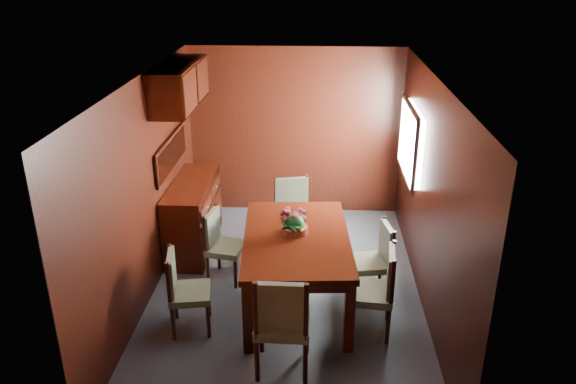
# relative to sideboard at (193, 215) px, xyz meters

# --- Properties ---
(ground) EXTENTS (4.50, 4.50, 0.00)m
(ground) POSITION_rel_sideboard_xyz_m (1.25, -1.00, -0.45)
(ground) COLOR #39424E
(ground) RESTS_ON ground
(room_shell) EXTENTS (3.06, 4.52, 2.41)m
(room_shell) POSITION_rel_sideboard_xyz_m (1.15, -0.67, 1.18)
(room_shell) COLOR black
(room_shell) RESTS_ON ground
(sideboard) EXTENTS (0.48, 1.40, 0.90)m
(sideboard) POSITION_rel_sideboard_xyz_m (0.00, 0.00, 0.00)
(sideboard) COLOR black
(sideboard) RESTS_ON ground
(dining_table) EXTENTS (1.21, 1.82, 0.82)m
(dining_table) POSITION_rel_sideboard_xyz_m (1.37, -1.23, 0.26)
(dining_table) COLOR black
(dining_table) RESTS_ON ground
(chair_left_near) EXTENTS (0.46, 0.48, 0.88)m
(chair_left_near) POSITION_rel_sideboard_xyz_m (0.27, -1.73, 0.04)
(chair_left_near) COLOR black
(chair_left_near) RESTS_ON ground
(chair_left_far) EXTENTS (0.46, 0.48, 0.86)m
(chair_left_far) POSITION_rel_sideboard_xyz_m (0.48, -0.75, 0.03)
(chair_left_far) COLOR black
(chair_left_far) RESTS_ON ground
(chair_right_near) EXTENTS (0.48, 0.49, 0.94)m
(chair_right_near) POSITION_rel_sideboard_xyz_m (2.20, -1.67, 0.07)
(chair_right_near) COLOR black
(chair_right_near) RESTS_ON ground
(chair_right_far) EXTENTS (0.47, 0.48, 0.88)m
(chair_right_far) POSITION_rel_sideboard_xyz_m (2.25, -1.01, 0.04)
(chair_right_far) COLOR black
(chair_right_far) RESTS_ON ground
(chair_head) EXTENTS (0.49, 0.47, 1.04)m
(chair_head) POSITION_rel_sideboard_xyz_m (1.29, -2.35, 0.12)
(chair_head) COLOR black
(chair_head) RESTS_ON ground
(chair_foot) EXTENTS (0.54, 0.53, 0.97)m
(chair_foot) POSITION_rel_sideboard_xyz_m (1.28, -0.01, 0.09)
(chair_foot) COLOR black
(chair_foot) RESTS_ON ground
(flower_centerpiece) EXTENTS (0.30, 0.30, 0.30)m
(flower_centerpiece) POSITION_rel_sideboard_xyz_m (1.35, -1.16, 0.51)
(flower_centerpiece) COLOR #C2593B
(flower_centerpiece) RESTS_ON dining_table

